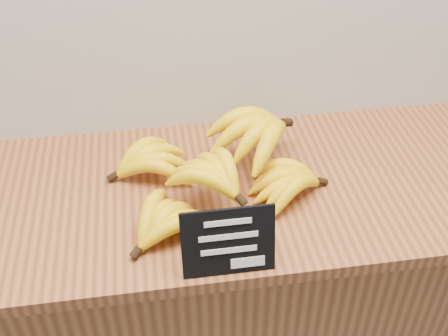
# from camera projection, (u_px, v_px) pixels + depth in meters

# --- Properties ---
(counter) EXTENTS (1.31, 0.50, 0.90)m
(counter) POSITION_uv_depth(u_px,v_px,m) (221.00, 319.00, 1.54)
(counter) COLOR brown
(counter) RESTS_ON ground
(counter_top) EXTENTS (1.45, 0.54, 0.03)m
(counter_top) POSITION_uv_depth(u_px,v_px,m) (221.00, 191.00, 1.25)
(counter_top) COLOR #97562E
(counter_top) RESTS_ON counter
(chalkboard_sign) EXTENTS (0.17, 0.04, 0.14)m
(chalkboard_sign) POSITION_uv_depth(u_px,v_px,m) (228.00, 242.00, 1.01)
(chalkboard_sign) COLOR black
(chalkboard_sign) RESTS_ON counter_top
(banana_pile) EXTENTS (0.47, 0.35, 0.13)m
(banana_pile) POSITION_uv_depth(u_px,v_px,m) (216.00, 169.00, 1.19)
(banana_pile) COLOR yellow
(banana_pile) RESTS_ON counter_top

